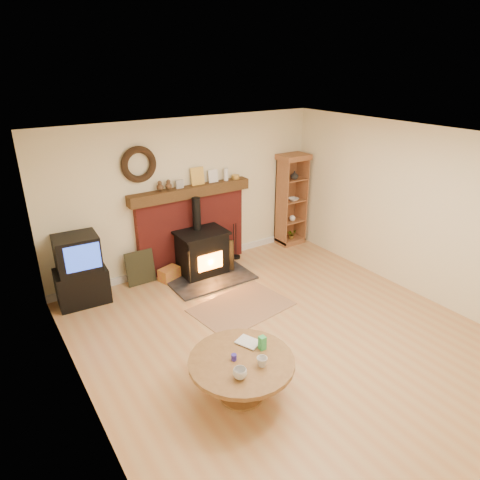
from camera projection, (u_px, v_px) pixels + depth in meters
ground at (287, 339)px, 5.71m from camera, size 5.50×5.50×0.00m
room_shell at (287, 216)px, 5.10m from camera, size 5.02×5.52×2.61m
chimney_breast at (192, 224)px, 7.45m from camera, size 2.20×0.22×1.78m
wood_stove at (203, 254)px, 7.30m from camera, size 1.40×1.00×1.34m
area_rug at (242, 307)px, 6.43m from camera, size 1.53×1.15×0.01m
tv_unit at (80, 271)px, 6.39m from camera, size 0.77×0.57×1.09m
curio_cabinet at (291, 200)px, 8.40m from camera, size 0.58×0.42×1.80m
firelog_box at (169, 274)px, 7.21m from camera, size 0.39×0.31×0.21m
leaning_painting at (140, 268)px, 7.03m from camera, size 0.47×0.13×0.57m
fire_tools at (236, 253)px, 8.00m from camera, size 0.16×0.16×0.70m
coffee_table at (242, 367)px, 4.59m from camera, size 1.15×1.15×0.64m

